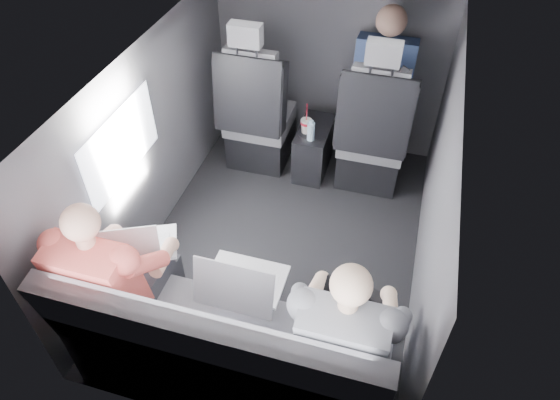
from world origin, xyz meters
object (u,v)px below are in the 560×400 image
(laptop_black, at_px, (355,305))
(passenger_rear_right, at_px, (345,332))
(passenger_front_right, at_px, (382,80))
(soda_cup, at_px, (306,126))
(rear_bench, at_px, (227,354))
(front_seat_left, at_px, (258,121))
(laptop_white, at_px, (138,246))
(passenger_rear_left, at_px, (118,276))
(water_bottle, at_px, (311,131))
(laptop_silver, at_px, (242,282))
(center_console, at_px, (314,148))
(front_seat_right, at_px, (372,140))

(laptop_black, height_order, passenger_rear_right, passenger_rear_right)
(laptop_black, bearing_deg, passenger_front_right, 94.36)
(soda_cup, relative_size, passenger_front_right, 0.29)
(rear_bench, bearing_deg, front_seat_left, 103.31)
(rear_bench, distance_m, laptop_black, 0.71)
(rear_bench, xyz_separation_m, laptop_white, (-0.58, 0.29, 0.33))
(front_seat_left, xyz_separation_m, passenger_rear_left, (-0.15, -1.81, 0.21))
(laptop_white, bearing_deg, water_bottle, 68.54)
(front_seat_left, distance_m, laptop_silver, 1.77)
(rear_bench, height_order, laptop_black, rear_bench)
(water_bottle, bearing_deg, passenger_rear_right, -71.60)
(laptop_white, relative_size, passenger_rear_right, 0.38)
(center_console, height_order, rear_bench, rear_bench)
(passenger_front_right, bearing_deg, passenger_rear_left, -116.68)
(front_seat_left, xyz_separation_m, passenger_rear_right, (1.02, -1.81, 0.21))
(front_seat_right, relative_size, passenger_rear_left, 1.06)
(laptop_white, height_order, passenger_rear_right, passenger_rear_right)
(rear_bench, distance_m, water_bottle, 1.79)
(passenger_rear_right, bearing_deg, laptop_silver, 167.53)
(soda_cup, xyz_separation_m, passenger_rear_right, (0.62, -1.76, 0.15))
(rear_bench, bearing_deg, soda_cup, 91.52)
(front_seat_left, xyz_separation_m, soda_cup, (0.40, -0.05, 0.07))
(front_seat_right, distance_m, soda_cup, 0.51)
(passenger_rear_right, height_order, passenger_front_right, passenger_front_right)
(front_seat_left, height_order, passenger_rear_left, front_seat_left)
(laptop_white, height_order, laptop_black, laptop_white)
(laptop_black, bearing_deg, laptop_white, 177.87)
(front_seat_left, distance_m, passenger_rear_left, 1.82)
(passenger_rear_right, bearing_deg, passenger_front_right, 93.52)
(water_bottle, relative_size, laptop_silver, 0.42)
(laptop_silver, xyz_separation_m, passenger_rear_left, (-0.62, -0.12, -0.02))
(water_bottle, xyz_separation_m, passenger_front_right, (0.44, 0.37, 0.28))
(passenger_rear_left, bearing_deg, center_console, 72.07)
(front_seat_left, xyz_separation_m, water_bottle, (0.45, -0.11, 0.08))
(soda_cup, relative_size, passenger_rear_right, 0.22)
(rear_bench, height_order, passenger_rear_right, passenger_rear_right)
(front_seat_right, relative_size, soda_cup, 4.90)
(front_seat_left, distance_m, soda_cup, 0.41)
(center_console, relative_size, laptop_silver, 1.21)
(passenger_rear_right, bearing_deg, soda_cup, 109.28)
(passenger_rear_left, bearing_deg, front_seat_left, 85.34)
(center_console, height_order, laptop_white, laptop_white)
(front_seat_left, bearing_deg, laptop_black, -57.98)
(soda_cup, distance_m, passenger_rear_left, 1.85)
(passenger_front_right, bearing_deg, water_bottle, -139.44)
(front_seat_right, height_order, center_console, front_seat_right)
(rear_bench, xyz_separation_m, laptop_black, (0.59, 0.25, 0.32))
(water_bottle, xyz_separation_m, passenger_rear_right, (0.56, -1.69, 0.14))
(front_seat_left, xyz_separation_m, center_console, (0.45, 0.04, -0.20))
(center_console, height_order, laptop_silver, laptop_silver)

